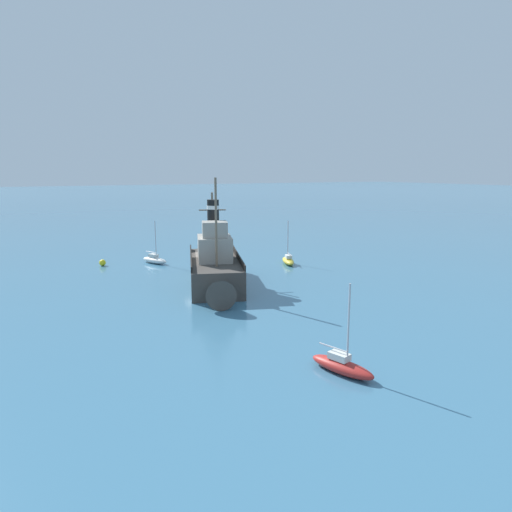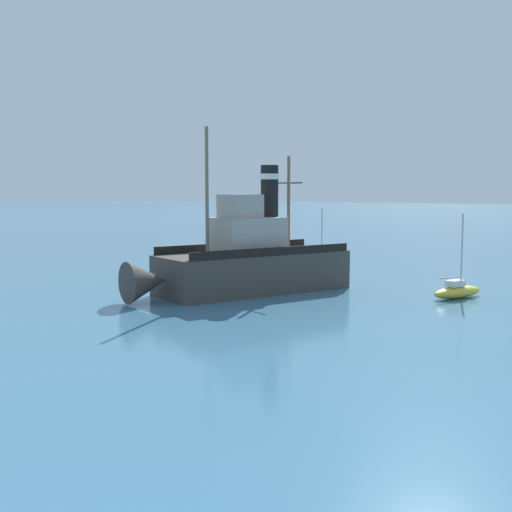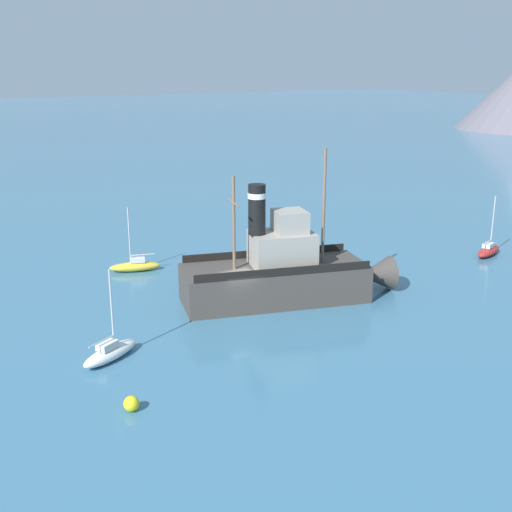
# 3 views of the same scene
# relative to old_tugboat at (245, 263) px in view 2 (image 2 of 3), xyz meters

# --- Properties ---
(ground_plane) EXTENTS (600.00, 600.00, 0.00)m
(ground_plane) POSITION_rel_old_tugboat_xyz_m (0.26, -3.56, -1.83)
(ground_plane) COLOR teal
(old_tugboat) EXTENTS (8.16, 14.70, 9.90)m
(old_tugboat) POSITION_rel_old_tugboat_xyz_m (0.00, 0.00, 0.00)
(old_tugboat) COLOR #423D38
(old_tugboat) RESTS_ON ground
(sailboat_white) EXTENTS (2.58, 3.91, 4.90)m
(sailboat_white) POSITION_rel_old_tugboat_xyz_m (2.05, -12.97, -1.40)
(sailboat_white) COLOR white
(sailboat_white) RESTS_ON ground
(sailboat_yellow) EXTENTS (2.39, 3.94, 4.90)m
(sailboat_yellow) POSITION_rel_old_tugboat_xyz_m (-11.27, -5.47, -1.40)
(sailboat_yellow) COLOR gold
(sailboat_yellow) RESTS_ON ground
(mooring_buoy) EXTENTS (0.72, 0.72, 0.72)m
(mooring_buoy) POSITION_rel_old_tugboat_xyz_m (7.59, -14.27, -1.47)
(mooring_buoy) COLOR yellow
(mooring_buoy) RESTS_ON ground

